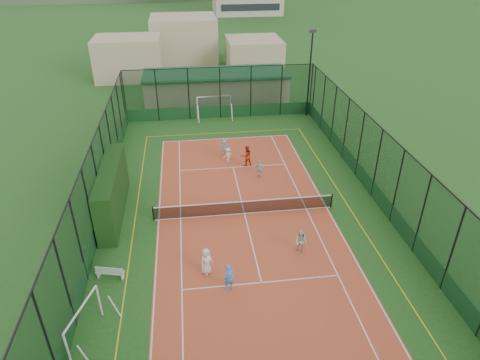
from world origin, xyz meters
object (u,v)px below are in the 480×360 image
at_px(futsal_goal_far, 214,107).
at_px(floodlight_ne, 309,74).
at_px(white_bench, 110,272).
at_px(child_far_right, 260,169).
at_px(child_far_back, 224,147).
at_px(child_far_left, 228,155).
at_px(futsal_goal_near, 84,324).
at_px(child_near_right, 301,242).
at_px(coach, 247,156).
at_px(clubhouse, 216,87).
at_px(child_near_mid, 229,278).
at_px(child_near_left, 206,261).

bearing_deg(futsal_goal_far, floodlight_ne, -5.99).
bearing_deg(white_bench, futsal_goal_far, 86.01).
distance_m(child_far_right, child_far_back, 4.75).
height_order(child_far_left, child_far_back, child_far_back).
relative_size(futsal_goal_near, child_far_right, 2.13).
xyz_separation_m(child_near_right, child_far_left, (-2.89, 11.61, -0.12)).
relative_size(child_near_right, coach, 0.88).
distance_m(futsal_goal_far, child_far_right, 12.64).
xyz_separation_m(clubhouse, child_near_mid, (-1.71, -28.63, -0.81)).
distance_m(futsal_goal_far, child_near_right, 21.58).
xyz_separation_m(child_far_left, child_far_back, (-0.14, 1.52, 0.01)).
height_order(white_bench, coach, coach).
height_order(floodlight_ne, white_bench, floodlight_ne).
bearing_deg(child_far_back, floodlight_ne, -136.42).
relative_size(futsal_goal_far, child_near_mid, 2.22).
bearing_deg(coach, futsal_goal_far, -92.43).
bearing_deg(futsal_goal_far, child_near_right, -84.44).
distance_m(clubhouse, child_far_back, 13.17).
bearing_deg(child_far_right, child_far_left, -34.80).
relative_size(futsal_goal_far, child_near_right, 2.27).
height_order(child_near_right, child_far_right, child_near_right).
distance_m(futsal_goal_near, futsal_goal_far, 27.06).
relative_size(floodlight_ne, child_far_left, 6.62).
bearing_deg(child_near_left, child_near_right, -27.01).
distance_m(child_near_mid, child_far_back, 15.55).
bearing_deg(child_near_mid, child_far_left, 72.60).
height_order(futsal_goal_near, child_near_right, futsal_goal_near).
distance_m(clubhouse, child_near_left, 27.41).
height_order(clubhouse, child_far_left, clubhouse).
xyz_separation_m(child_far_left, child_far_right, (2.08, -2.67, 0.05)).
bearing_deg(child_near_mid, child_far_back, 73.69).
bearing_deg(futsal_goal_near, futsal_goal_far, 1.63).
bearing_deg(floodlight_ne, child_far_right, -119.72).
distance_m(white_bench, child_far_right, 13.63).
bearing_deg(child_far_back, white_bench, 65.03).
height_order(clubhouse, white_bench, clubhouse).
height_order(child_near_mid, child_far_right, child_near_mid).
height_order(floodlight_ne, futsal_goal_far, floodlight_ne).
bearing_deg(futsal_goal_far, futsal_goal_near, -109.55).
bearing_deg(child_far_back, clubhouse, -88.87).
bearing_deg(futsal_goal_near, child_far_back, -5.82).
bearing_deg(child_far_left, child_far_right, 107.50).
xyz_separation_m(clubhouse, futsal_goal_far, (-0.62, -4.92, -0.49)).
bearing_deg(child_near_mid, clubhouse, 74.97).
bearing_deg(child_far_left, futsal_goal_near, 43.22).
xyz_separation_m(child_far_right, child_far_back, (-2.23, 4.19, -0.04)).
xyz_separation_m(floodlight_ne, clubhouse, (-8.60, 5.40, -2.55)).
bearing_deg(coach, clubhouse, -97.66).
relative_size(floodlight_ne, child_far_back, 6.56).
bearing_deg(child_far_left, floodlight_ne, -154.29).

